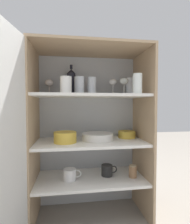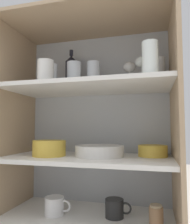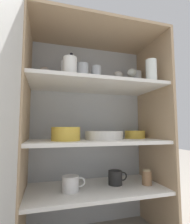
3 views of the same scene
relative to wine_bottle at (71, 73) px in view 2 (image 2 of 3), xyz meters
name	(u,v)px [view 2 (image 2 of 3)]	position (x,y,z in m)	size (l,w,h in m)	color
cupboard_back_panel	(98,144)	(0.14, 0.07, -0.42)	(0.86, 0.02, 1.28)	#B2B7BC
cupboard_side_left	(14,145)	(-0.28, -0.14, -0.42)	(0.02, 0.43, 1.28)	tan
cupboard_side_right	(177,149)	(0.56, -0.14, -0.42)	(0.02, 0.43, 1.28)	tan
cupboard_top_panel	(88,21)	(0.14, -0.14, 0.23)	(0.86, 0.43, 0.02)	tan
shelf_board_lower	(87,218)	(0.14, -0.14, -0.76)	(0.82, 0.40, 0.02)	white
shelf_board_middle	(87,158)	(0.14, -0.14, -0.47)	(0.82, 0.40, 0.02)	white
shelf_board_upper	(88,88)	(0.14, -0.14, -0.12)	(0.82, 0.40, 0.02)	white
tumbler_glass_0	(74,75)	(0.06, -0.11, -0.04)	(0.08, 0.08, 0.14)	white
tumbler_glass_1	(51,76)	(-0.05, -0.16, -0.05)	(0.07, 0.07, 0.12)	white
tumbler_glass_2	(157,72)	(0.49, -0.04, -0.04)	(0.08, 0.08, 0.15)	white
tumbler_glass_3	(93,75)	(0.16, -0.09, -0.04)	(0.07, 0.07, 0.14)	white
tumbler_glass_4	(150,59)	(0.45, -0.29, -0.04)	(0.07, 0.07, 0.14)	white
tumbler_glass_5	(45,72)	(-0.04, -0.24, -0.05)	(0.08, 0.08, 0.11)	white
wine_glass_0	(43,77)	(-0.18, -0.01, -0.02)	(0.07, 0.07, 0.13)	silver
wine_glass_1	(129,69)	(0.35, -0.03, -0.01)	(0.07, 0.07, 0.14)	white
wine_glass_2	(142,64)	(0.42, -0.11, -0.01)	(0.07, 0.07, 0.14)	white
wine_bottle	(71,73)	(0.00, 0.00, 0.00)	(0.07, 0.07, 0.25)	black
plate_stack_white	(100,151)	(0.20, -0.12, -0.44)	(0.24, 0.24, 0.05)	silver
mixing_bowl_large	(49,147)	(-0.05, -0.17, -0.42)	(0.17, 0.17, 0.08)	gold
serving_bowl_small	(153,150)	(0.46, -0.06, -0.43)	(0.14, 0.14, 0.06)	gold
coffee_mug_primary	(115,208)	(0.28, -0.12, -0.71)	(0.13, 0.09, 0.09)	black
coffee_mug_extra_1	(55,206)	(-0.02, -0.17, -0.71)	(0.13, 0.09, 0.09)	white
storage_jar	(156,216)	(0.47, -0.18, -0.70)	(0.06, 0.06, 0.09)	#99704C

